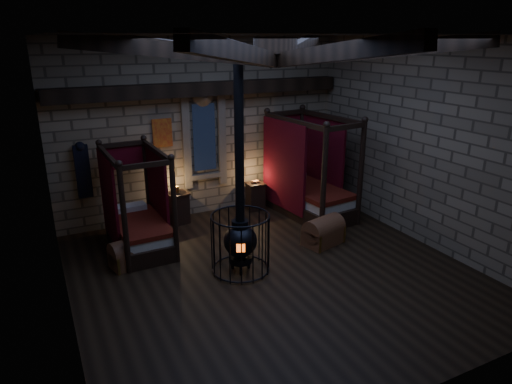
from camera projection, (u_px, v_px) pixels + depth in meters
name	position (u px, v px, depth m)	size (l,w,h in m)	color
room	(272.00, 65.00, 7.39)	(7.02, 7.02, 4.29)	black
bed_left	(138.00, 224.00, 9.41)	(1.10, 2.01, 2.06)	black
bed_right	(308.00, 190.00, 11.20)	(1.46, 2.42, 2.41)	black
trunk_left	(131.00, 253.00, 8.72)	(0.85, 0.64, 0.56)	brown
trunk_right	(323.00, 232.00, 9.61)	(0.94, 0.73, 0.62)	brown
nightstand_left	(178.00, 207.00, 10.67)	(0.53, 0.51, 0.91)	black
nightstand_right	(255.00, 196.00, 11.53)	(0.45, 0.43, 0.76)	black
stove	(240.00, 239.00, 8.38)	(1.09, 1.09, 4.05)	black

